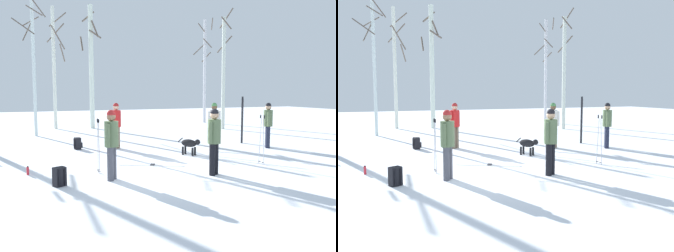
{
  "view_description": "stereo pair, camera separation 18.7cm",
  "coord_description": "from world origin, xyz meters",
  "views": [
    {
      "loc": [
        -3.73,
        -8.98,
        2.18
      ],
      "look_at": [
        0.8,
        2.0,
        1.0
      ],
      "focal_mm": 38.49,
      "sensor_mm": 36.0,
      "label": 1
    },
    {
      "loc": [
        -3.55,
        -9.05,
        2.18
      ],
      "look_at": [
        0.8,
        2.0,
        1.0
      ],
      "focal_mm": 38.49,
      "sensor_mm": 36.0,
      "label": 2
    }
  ],
  "objects": [
    {
      "name": "ground_plane",
      "position": [
        0.0,
        0.0,
        0.0
      ],
      "size": [
        60.0,
        60.0,
        0.0
      ],
      "primitive_type": "plane",
      "color": "white"
    },
    {
      "name": "person_0",
      "position": [
        4.95,
        2.12,
        0.98
      ],
      "size": [
        0.34,
        0.46,
        1.72
      ],
      "color": "#1E2338",
      "rests_on": "ground_plane"
    },
    {
      "name": "person_1",
      "position": [
        -1.71,
        -0.49,
        0.98
      ],
      "size": [
        0.34,
        0.44,
        1.72
      ],
      "color": "#4C4C56",
      "rests_on": "ground_plane"
    },
    {
      "name": "person_2",
      "position": [
        3.06,
        2.9,
        0.98
      ],
      "size": [
        0.52,
        0.34,
        1.72
      ],
      "color": "#72604C",
      "rests_on": "ground_plane"
    },
    {
      "name": "person_3",
      "position": [
        -0.42,
        4.11,
        0.98
      ],
      "size": [
        0.44,
        0.35,
        1.72
      ],
      "color": "#72604C",
      "rests_on": "ground_plane"
    },
    {
      "name": "person_4",
      "position": [
        0.86,
        -0.97,
        0.98
      ],
      "size": [
        0.45,
        0.34,
        1.72
      ],
      "color": "black",
      "rests_on": "ground_plane"
    },
    {
      "name": "dog",
      "position": [
        1.52,
        1.79,
        0.39
      ],
      "size": [
        0.52,
        0.79,
        0.57
      ],
      "color": "black",
      "rests_on": "ground_plane"
    },
    {
      "name": "ski_pair_planted_0",
      "position": [
        4.75,
        3.53,
        0.96
      ],
      "size": [
        0.13,
        0.07,
        1.93
      ],
      "color": "black",
      "rests_on": "ground_plane"
    },
    {
      "name": "ski_pair_lying_0",
      "position": [
        -0.25,
        0.74,
        0.01
      ],
      "size": [
        1.8,
        1.06,
        0.05
      ],
      "color": "white",
      "rests_on": "ground_plane"
    },
    {
      "name": "ski_poles_0",
      "position": [
        -1.86,
        0.33,
        0.77
      ],
      "size": [
        0.07,
        0.26,
        1.44
      ],
      "color": "#B2B2BC",
      "rests_on": "ground_plane"
    },
    {
      "name": "ski_poles_1",
      "position": [
        2.82,
        -0.34,
        0.78
      ],
      "size": [
        0.07,
        0.27,
        1.46
      ],
      "color": "#B2B2BC",
      "rests_on": "ground_plane"
    },
    {
      "name": "backpack_0",
      "position": [
        -2.96,
        -0.6,
        0.21
      ],
      "size": [
        0.32,
        0.34,
        0.44
      ],
      "color": "black",
      "rests_on": "ground_plane"
    },
    {
      "name": "backpack_1",
      "position": [
        -1.79,
        4.48,
        0.21
      ],
      "size": [
        0.31,
        0.29,
        0.44
      ],
      "color": "black",
      "rests_on": "ground_plane"
    },
    {
      "name": "water_bottle_1",
      "position": [
        -3.6,
        0.85,
        0.11
      ],
      "size": [
        0.07,
        0.07,
        0.23
      ],
      "color": "red",
      "rests_on": "ground_plane"
    },
    {
      "name": "birch_tree_2",
      "position": [
        -3.06,
        9.23,
        3.76
      ],
      "size": [
        1.51,
        1.39,
        7.21
      ],
      "color": "silver",
      "rests_on": "ground_plane"
    },
    {
      "name": "birch_tree_3",
      "position": [
        -1.85,
        12.29,
        3.57
      ],
      "size": [
        1.09,
        1.43,
        6.8
      ],
      "color": "silver",
      "rests_on": "ground_plane"
    },
    {
      "name": "birch_tree_4",
      "position": [
        0.1,
        11.72,
        3.6
      ],
      "size": [
        1.16,
        1.16,
        6.94
      ],
      "color": "silver",
      "rests_on": "ground_plane"
    },
    {
      "name": "birch_tree_5",
      "position": [
        6.91,
        8.64,
        3.27
      ],
      "size": [
        0.97,
        0.98,
        6.76
      ],
      "color": "silver",
      "rests_on": "ground_plane"
    },
    {
      "name": "birch_tree_6",
      "position": [
        7.83,
        12.6,
        3.6
      ],
      "size": [
        1.31,
        1.31,
        6.87
      ],
      "color": "silver",
      "rests_on": "ground_plane"
    }
  ]
}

